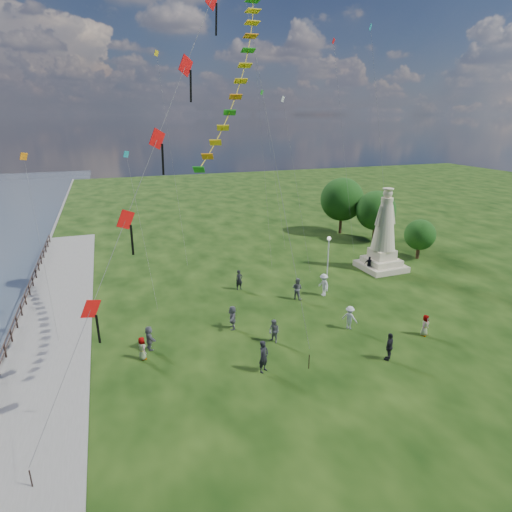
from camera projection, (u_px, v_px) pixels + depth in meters
name	position (u px, v px, depth m)	size (l,w,h in m)	color
waterfront	(24.00, 365.00, 25.29)	(200.00, 200.00, 1.51)	#364251
statue	(383.00, 240.00, 40.00)	(3.93, 3.93, 7.74)	beige
lamppost	(329.00, 248.00, 37.95)	(0.36, 0.36, 3.84)	silver
tree_row	(361.00, 207.00, 49.87)	(6.71, 15.50, 6.87)	#382314
person_0	(264.00, 356.00, 24.28)	(0.71, 0.46, 1.94)	black
person_1	(274.00, 331.00, 27.47)	(0.77, 0.47, 1.58)	#595960
person_2	(350.00, 318.00, 29.25)	(1.07, 0.55, 1.66)	silver
person_3	(389.00, 346.00, 25.49)	(1.04, 0.53, 1.77)	black
person_4	(425.00, 325.00, 28.38)	(0.72, 0.44, 1.47)	#595960
person_5	(149.00, 338.00, 26.67)	(1.46, 0.63, 1.58)	#595960
person_6	(239.00, 280.00, 35.85)	(0.62, 0.41, 1.71)	black
person_7	(297.00, 289.00, 34.00)	(0.86, 0.53, 1.76)	#595960
person_8	(324.00, 285.00, 34.63)	(1.20, 0.62, 1.85)	silver
person_9	(369.00, 264.00, 39.95)	(0.88, 0.45, 1.50)	black
person_10	(142.00, 348.00, 25.59)	(0.71, 0.43, 1.45)	#595960
person_11	(233.00, 317.00, 29.27)	(1.56, 0.67, 1.68)	#595960
red_kite_train	(155.00, 150.00, 19.93)	(10.56, 9.35, 20.19)	black
small_kites	(248.00, 105.00, 38.46)	(29.77, 18.94, 31.23)	teal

